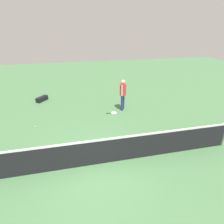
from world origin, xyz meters
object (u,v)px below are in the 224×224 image
at_px(tennis_ball_near_player, 36,127).
at_px(tennis_racket_near_player, 113,113).
at_px(player_near_side, 123,92).
at_px(tennis_ball_by_net, 144,142).
at_px(equipment_bag, 42,99).
at_px(tennis_ball_midcourt, 104,155).

bearing_deg(tennis_ball_near_player, tennis_racket_near_player, -169.32).
xyz_separation_m(player_near_side, tennis_ball_by_net, (0.08, 3.36, -0.98)).
bearing_deg(player_near_side, equipment_bag, -28.29).
distance_m(tennis_ball_by_net, equipment_bag, 7.27).
height_order(tennis_racket_near_player, tennis_ball_by_net, tennis_ball_by_net).
distance_m(player_near_side, tennis_ball_midcourt, 4.29).
relative_size(tennis_racket_near_player, tennis_ball_midcourt, 8.92).
bearing_deg(tennis_ball_midcourt, tennis_ball_near_player, -45.09).
bearing_deg(tennis_ball_midcourt, tennis_racket_near_player, -108.59).
relative_size(tennis_ball_near_player, tennis_ball_midcourt, 1.00).
relative_size(player_near_side, tennis_ball_midcourt, 25.76).
bearing_deg(tennis_ball_by_net, tennis_ball_midcourt, 14.13).
bearing_deg(equipment_bag, player_near_side, 151.71).
bearing_deg(tennis_ball_midcourt, tennis_ball_by_net, -165.87).
distance_m(tennis_ball_near_player, tennis_ball_by_net, 4.95).
bearing_deg(tennis_ball_near_player, tennis_ball_by_net, 152.52).
relative_size(player_near_side, tennis_ball_near_player, 25.76).
bearing_deg(player_near_side, tennis_ball_midcourt, 64.95).
bearing_deg(equipment_bag, tennis_ball_near_player, 90.41).
bearing_deg(tennis_ball_by_net, player_near_side, -91.33).
distance_m(tennis_ball_by_net, tennis_ball_midcourt, 1.74).
relative_size(player_near_side, equipment_bag, 2.10).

